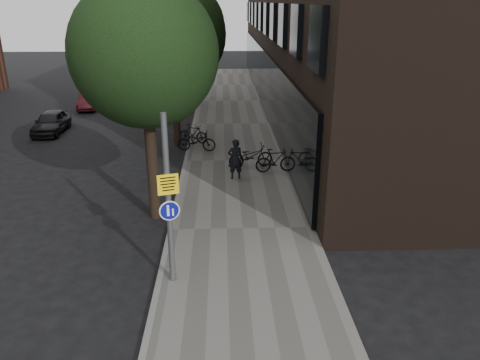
{
  "coord_description": "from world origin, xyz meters",
  "views": [
    {
      "loc": [
        -0.34,
        -9.73,
        6.75
      ],
      "look_at": [
        0.14,
        2.63,
        2.0
      ],
      "focal_mm": 35.0,
      "sensor_mm": 36.0,
      "label": 1
    }
  ],
  "objects_px": {
    "signpost": "(168,201)",
    "parked_car_near": "(51,122)",
    "pedestrian": "(235,159)",
    "parked_bike_facade_near": "(251,156)"
  },
  "relations": [
    {
      "from": "parked_bike_facade_near",
      "to": "pedestrian",
      "type": "bearing_deg",
      "value": 141.56
    },
    {
      "from": "parked_bike_facade_near",
      "to": "parked_car_near",
      "type": "height_order",
      "value": "parked_car_near"
    },
    {
      "from": "signpost",
      "to": "pedestrian",
      "type": "bearing_deg",
      "value": 59.93
    },
    {
      "from": "signpost",
      "to": "parked_car_near",
      "type": "relative_size",
      "value": 1.23
    },
    {
      "from": "pedestrian",
      "to": "parked_car_near",
      "type": "distance_m",
      "value": 12.49
    },
    {
      "from": "pedestrian",
      "to": "parked_car_near",
      "type": "relative_size",
      "value": 0.46
    },
    {
      "from": "signpost",
      "to": "pedestrian",
      "type": "distance_m",
      "value": 7.56
    },
    {
      "from": "signpost",
      "to": "parked_bike_facade_near",
      "type": "relative_size",
      "value": 2.28
    },
    {
      "from": "signpost",
      "to": "parked_car_near",
      "type": "distance_m",
      "value": 17.05
    },
    {
      "from": "signpost",
      "to": "parked_car_near",
      "type": "height_order",
      "value": "signpost"
    }
  ]
}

